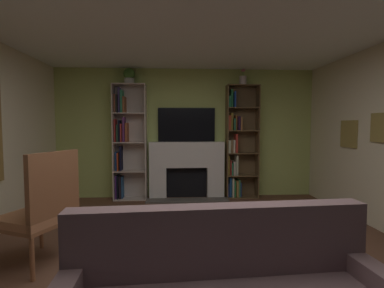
{
  "coord_description": "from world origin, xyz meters",
  "views": [
    {
      "loc": [
        -0.24,
        -2.69,
        1.46
      ],
      "look_at": [
        0.0,
        1.25,
        1.2
      ],
      "focal_mm": 26.9,
      "sensor_mm": 36.0,
      "label": 1
    }
  ],
  "objects_px": {
    "fireplace": "(187,168)",
    "bookshelf_right": "(238,146)",
    "armchair": "(43,209)",
    "vase_with_flowers": "(243,80)",
    "tv": "(187,125)",
    "bookshelf_left": "(126,141)",
    "potted_plant": "(129,76)"
  },
  "relations": [
    {
      "from": "fireplace",
      "to": "bookshelf_right",
      "type": "bearing_deg",
      "value": 0.77
    },
    {
      "from": "armchair",
      "to": "bookshelf_right",
      "type": "bearing_deg",
      "value": 45.43
    },
    {
      "from": "bookshelf_right",
      "to": "vase_with_flowers",
      "type": "height_order",
      "value": "vase_with_flowers"
    },
    {
      "from": "tv",
      "to": "armchair",
      "type": "xyz_separation_m",
      "value": [
        -1.61,
        -2.76,
        -0.87
      ]
    },
    {
      "from": "tv",
      "to": "armchair",
      "type": "distance_m",
      "value": 3.31
    },
    {
      "from": "fireplace",
      "to": "armchair",
      "type": "bearing_deg",
      "value": -121.12
    },
    {
      "from": "armchair",
      "to": "tv",
      "type": "bearing_deg",
      "value": 59.72
    },
    {
      "from": "tv",
      "to": "bookshelf_left",
      "type": "height_order",
      "value": "bookshelf_left"
    },
    {
      "from": "fireplace",
      "to": "bookshelf_right",
      "type": "distance_m",
      "value": 1.12
    },
    {
      "from": "vase_with_flowers",
      "to": "armchair",
      "type": "xyz_separation_m",
      "value": [
        -2.72,
        -2.63,
        -1.75
      ]
    },
    {
      "from": "fireplace",
      "to": "armchair",
      "type": "height_order",
      "value": "armchair"
    },
    {
      "from": "fireplace",
      "to": "potted_plant",
      "type": "xyz_separation_m",
      "value": [
        -1.11,
        -0.03,
        1.8
      ]
    },
    {
      "from": "fireplace",
      "to": "potted_plant",
      "type": "height_order",
      "value": "potted_plant"
    },
    {
      "from": "fireplace",
      "to": "vase_with_flowers",
      "type": "relative_size",
      "value": 5.09
    },
    {
      "from": "bookshelf_right",
      "to": "bookshelf_left",
      "type": "bearing_deg",
      "value": -179.8
    },
    {
      "from": "vase_with_flowers",
      "to": "bookshelf_right",
      "type": "bearing_deg",
      "value": 150.4
    },
    {
      "from": "potted_plant",
      "to": "armchair",
      "type": "relative_size",
      "value": 0.26
    },
    {
      "from": "bookshelf_left",
      "to": "vase_with_flowers",
      "type": "xyz_separation_m",
      "value": [
        2.29,
        -0.04,
        1.2
      ]
    },
    {
      "from": "bookshelf_left",
      "to": "vase_with_flowers",
      "type": "bearing_deg",
      "value": -0.91
    },
    {
      "from": "tv",
      "to": "armchair",
      "type": "bearing_deg",
      "value": -120.28
    },
    {
      "from": "tv",
      "to": "bookshelf_right",
      "type": "distance_m",
      "value": 1.11
    },
    {
      "from": "tv",
      "to": "bookshelf_right",
      "type": "height_order",
      "value": "bookshelf_right"
    },
    {
      "from": "vase_with_flowers",
      "to": "fireplace",
      "type": "bearing_deg",
      "value": 178.44
    },
    {
      "from": "potted_plant",
      "to": "armchair",
      "type": "distance_m",
      "value": 3.24
    },
    {
      "from": "tv",
      "to": "vase_with_flowers",
      "type": "height_order",
      "value": "vase_with_flowers"
    },
    {
      "from": "bookshelf_left",
      "to": "armchair",
      "type": "bearing_deg",
      "value": -98.97
    },
    {
      "from": "potted_plant",
      "to": "armchair",
      "type": "xyz_separation_m",
      "value": [
        -0.5,
        -2.64,
        -1.81
      ]
    },
    {
      "from": "tv",
      "to": "potted_plant",
      "type": "bearing_deg",
      "value": -173.81
    },
    {
      "from": "potted_plant",
      "to": "bookshelf_left",
      "type": "bearing_deg",
      "value": 156.39
    },
    {
      "from": "bookshelf_left",
      "to": "vase_with_flowers",
      "type": "height_order",
      "value": "vase_with_flowers"
    },
    {
      "from": "bookshelf_left",
      "to": "potted_plant",
      "type": "distance_m",
      "value": 1.26
    },
    {
      "from": "tv",
      "to": "bookshelf_left",
      "type": "relative_size",
      "value": 0.51
    }
  ]
}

